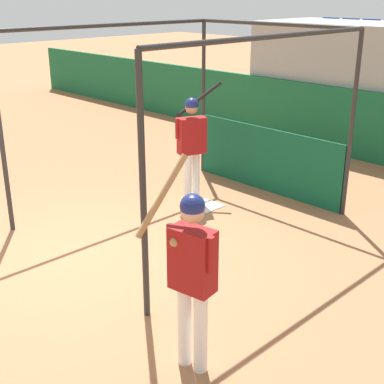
% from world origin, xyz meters
% --- Properties ---
extents(ground_plane, '(60.00, 60.00, 0.00)m').
position_xyz_m(ground_plane, '(0.00, 0.00, 0.00)').
color(ground_plane, '#9E6642').
extents(outfield_wall, '(24.00, 0.12, 1.45)m').
position_xyz_m(outfield_wall, '(0.00, 6.80, 0.73)').
color(outfield_wall, '#196038').
rests_on(outfield_wall, ground).
extents(bleacher_section, '(5.40, 2.40, 2.73)m').
position_xyz_m(bleacher_section, '(-0.00, 8.06, 1.36)').
color(bleacher_section, '#9E9E99').
rests_on(bleacher_section, ground).
extents(batting_cage, '(3.21, 4.13, 2.88)m').
position_xyz_m(batting_cage, '(0.20, 3.02, 1.30)').
color(batting_cage, '#282828').
rests_on(batting_cage, ground).
extents(home_plate, '(0.44, 0.44, 0.02)m').
position_xyz_m(home_plate, '(0.02, 2.58, 0.01)').
color(home_plate, white).
rests_on(home_plate, ground).
extents(player_batter, '(0.62, 0.98, 1.95)m').
position_xyz_m(player_batter, '(-0.34, 2.59, 1.07)').
color(player_batter, white).
rests_on(player_batter, ground).
extents(player_waiting, '(0.69, 0.53, 2.02)m').
position_xyz_m(player_waiting, '(2.74, -0.41, 1.06)').
color(player_waiting, white).
rests_on(player_waiting, ground).
extents(baseball, '(0.07, 0.07, 0.07)m').
position_xyz_m(baseball, '(-1.05, 3.37, 0.04)').
color(baseball, white).
rests_on(baseball, ground).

